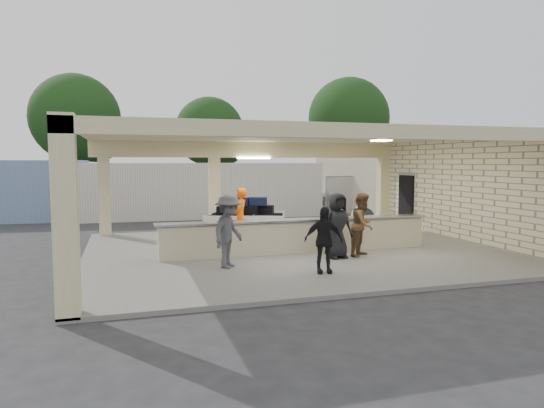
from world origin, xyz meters
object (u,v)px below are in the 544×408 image
object	(u,v)px
passenger_a	(363,224)
car_dark	(316,193)
baggage_handler	(240,217)
container_white	(196,190)
drum_fan	(363,218)
passenger_d	(337,225)
baggage_counter	(298,236)
car_white_b	(392,194)
car_white_a	(354,197)
passenger_b	(324,240)
luggage_cart	(244,217)
passenger_c	(229,231)

from	to	relation	value
passenger_a	car_dark	xyz separation A→B (m)	(5.46, 16.69, -0.24)
baggage_handler	container_white	xyz separation A→B (m)	(-0.04, 9.26, 0.32)
drum_fan	passenger_d	xyz separation A→B (m)	(-2.94, -4.07, 0.36)
passenger_a	container_white	bearing A→B (deg)	64.40
baggage_counter	passenger_d	bearing A→B (deg)	-56.54
baggage_handler	car_white_b	world-z (taller)	baggage_handler
car_white_a	container_white	xyz separation A→B (m)	(-9.62, -2.02, 0.69)
drum_fan	container_white	world-z (taller)	container_white
baggage_counter	baggage_handler	world-z (taller)	baggage_handler
passenger_b	car_dark	world-z (taller)	passenger_b
luggage_cart	baggage_handler	size ratio (longest dim) A/B	1.58
baggage_counter	luggage_cart	size ratio (longest dim) A/B	2.82
baggage_counter	passenger_c	world-z (taller)	passenger_c
luggage_cart	passenger_b	size ratio (longest dim) A/B	1.84
car_white_b	car_dark	bearing A→B (deg)	89.51
passenger_a	passenger_b	size ratio (longest dim) A/B	1.12
passenger_a	car_white_b	world-z (taller)	passenger_a
baggage_handler	container_white	distance (m)	9.27
luggage_cart	car_white_a	world-z (taller)	luggage_cart
passenger_b	passenger_d	bearing A→B (deg)	64.91
drum_fan	passenger_b	xyz separation A→B (m)	(-4.01, -5.61, 0.25)
passenger_b	container_white	distance (m)	13.46
drum_fan	car_white_a	distance (m)	10.82
baggage_handler	passenger_c	distance (m)	3.07
passenger_c	passenger_d	bearing A→B (deg)	-43.87
car_white_a	car_dark	world-z (taller)	car_dark
passenger_b	baggage_counter	bearing A→B (deg)	92.29
luggage_cart	car_white_a	size ratio (longest dim) A/B	0.64
baggage_handler	passenger_a	bearing A→B (deg)	70.48
passenger_d	passenger_b	bearing A→B (deg)	-133.49
passenger_c	car_dark	world-z (taller)	passenger_c
car_dark	container_white	size ratio (longest dim) A/B	0.36
passenger_a	passenger_c	world-z (taller)	passenger_c
luggage_cart	car_white_b	xyz separation A→B (m)	(12.50, 11.68, -0.23)
drum_fan	baggage_handler	bearing A→B (deg)	-140.90
passenger_c	car_white_b	distance (m)	20.54
car_white_a	car_white_b	distance (m)	3.37
drum_fan	baggage_handler	size ratio (longest dim) A/B	0.55
baggage_counter	drum_fan	world-z (taller)	drum_fan
car_white_b	container_white	distance (m)	13.20
baggage_counter	luggage_cart	world-z (taller)	luggage_cart
passenger_c	luggage_cart	bearing A→B (deg)	20.81
baggage_counter	passenger_b	xyz separation A→B (m)	(-0.34, -2.65, 0.30)
baggage_counter	baggage_handler	size ratio (longest dim) A/B	4.47
car_white_b	baggage_handler	bearing A→B (deg)	156.07
baggage_handler	passenger_d	xyz separation A→B (m)	(2.11, -2.60, -0.02)
car_dark	baggage_handler	bearing A→B (deg)	163.05
drum_fan	passenger_c	distance (m)	7.46
luggage_cart	passenger_c	distance (m)	3.78
baggage_counter	car_dark	xyz separation A→B (m)	(7.00, 15.66, 0.16)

